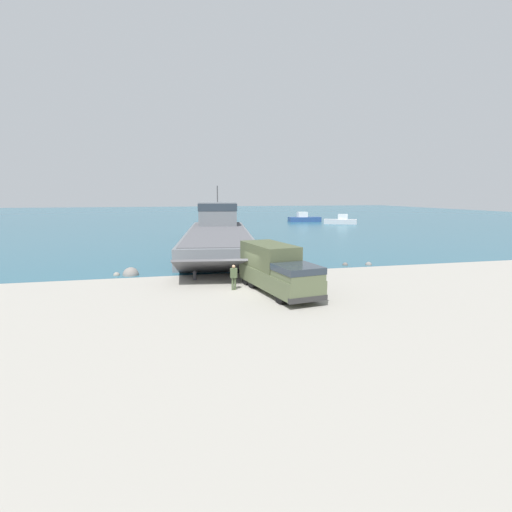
% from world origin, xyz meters
% --- Properties ---
extents(ground_plane, '(240.00, 240.00, 0.00)m').
position_xyz_m(ground_plane, '(0.00, 0.00, 0.00)').
color(ground_plane, '#9E998E').
extents(water_surface, '(240.00, 180.00, 0.01)m').
position_xyz_m(water_surface, '(0.00, 95.81, 0.00)').
color(water_surface, '#285B70').
rests_on(water_surface, ground_plane).
extents(landing_craft, '(12.24, 38.21, 7.75)m').
position_xyz_m(landing_craft, '(1.78, 25.44, 1.87)').
color(landing_craft, slate).
rests_on(landing_craft, ground_plane).
extents(military_truck, '(3.81, 8.40, 3.14)m').
position_xyz_m(military_truck, '(1.97, -1.34, 1.59)').
color(military_truck, '#566042').
rests_on(military_truck, ground_plane).
extents(soldier_on_ramp, '(0.47, 0.30, 1.75)m').
position_xyz_m(soldier_on_ramp, '(-0.73, -0.04, 1.01)').
color(soldier_on_ramp, '#475638').
rests_on(soldier_on_ramp, ground_plane).
extents(moored_boat_a, '(7.19, 4.97, 2.15)m').
position_xyz_m(moored_boat_a, '(33.01, 54.42, 0.71)').
color(moored_boat_a, '#B7BABF').
rests_on(moored_boat_a, ground_plane).
extents(moored_boat_b, '(7.73, 3.29, 2.30)m').
position_xyz_m(moored_boat_b, '(27.79, 63.39, 0.76)').
color(moored_boat_b, navy).
rests_on(moored_boat_b, ground_plane).
extents(mooring_bollard, '(0.30, 0.30, 0.72)m').
position_xyz_m(mooring_bollard, '(-3.07, 3.83, 0.39)').
color(mooring_bollard, '#333338').
rests_on(mooring_bollard, ground_plane).
extents(shoreline_rock_a, '(0.59, 0.59, 0.59)m').
position_xyz_m(shoreline_rock_a, '(13.21, 6.61, 0.00)').
color(shoreline_rock_a, gray).
rests_on(shoreline_rock_a, ground_plane).
extents(shoreline_rock_b, '(1.29, 1.29, 1.29)m').
position_xyz_m(shoreline_rock_b, '(-7.99, 6.89, 0.00)').
color(shoreline_rock_b, gray).
rests_on(shoreline_rock_b, ground_plane).
extents(shoreline_rock_c, '(0.52, 0.52, 0.52)m').
position_xyz_m(shoreline_rock_c, '(-9.12, 7.07, 0.00)').
color(shoreline_rock_c, gray).
rests_on(shoreline_rock_c, ground_plane).
extents(shoreline_rock_d, '(0.51, 0.51, 0.51)m').
position_xyz_m(shoreline_rock_d, '(11.06, 7.05, 0.00)').
color(shoreline_rock_d, '#66605B').
rests_on(shoreline_rock_d, ground_plane).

